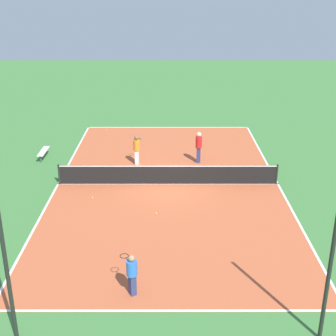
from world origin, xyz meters
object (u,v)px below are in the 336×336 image
tennis_ball_near_net (246,181)px  fence_post_back_left (330,264)px  tennis_ball_far_baseline (107,130)px  player_near_blue (132,272)px  fence_post_back_right (6,264)px  player_coach_red (199,145)px  tennis_net (168,174)px  tennis_ball_midcourt (156,213)px  bench (43,152)px  tennis_ball_right_alley (92,198)px  player_center_orange (137,148)px

tennis_ball_near_net → fence_post_back_left: fence_post_back_left is taller
tennis_ball_far_baseline → tennis_ball_near_net: size_ratio=1.00×
player_near_blue → fence_post_back_right: bearing=93.8°
player_coach_red → fence_post_back_left: size_ratio=0.35×
tennis_net → tennis_ball_midcourt: tennis_net is taller
tennis_net → tennis_ball_far_baseline: bearing=-64.9°
bench → fence_post_back_right: size_ratio=0.33×
player_coach_red → fence_post_back_right: (6.19, 14.19, 1.48)m
bench → tennis_ball_near_net: (-11.41, 3.49, -0.33)m
tennis_ball_far_baseline → tennis_ball_right_alley: 10.90m
player_coach_red → tennis_ball_right_alley: 7.27m
player_near_blue → fence_post_back_right: fence_post_back_right is taller
bench → tennis_ball_far_baseline: (-3.04, -5.35, -0.33)m
bench → player_center_orange: 5.69m
tennis_ball_midcourt → tennis_ball_near_net: bearing=-141.7°
player_coach_red → tennis_ball_far_baseline: player_coach_red is taller
bench → player_coach_red: size_ratio=0.94×
player_near_blue → tennis_ball_far_baseline: size_ratio=22.14×
player_center_orange → fence_post_back_left: fence_post_back_left is taller
player_coach_red → player_near_blue: 12.48m
tennis_ball_near_net → bench: bearing=-17.0°
player_coach_red → tennis_ball_midcourt: size_ratio=26.61×
player_near_blue → player_center_orange: player_center_orange is taller
player_near_blue → tennis_ball_far_baseline: (3.09, -18.23, -0.82)m
player_center_orange → fence_post_back_right: bearing=175.8°
tennis_ball_near_net → fence_post_back_right: 14.49m
player_center_orange → tennis_net: bearing=-141.0°
player_near_blue → fence_post_back_left: fence_post_back_left is taller
fence_post_back_left → tennis_net: bearing=-68.3°
player_coach_red → fence_post_back_right: 15.55m
fence_post_back_left → fence_post_back_right: 8.88m
tennis_ball_near_net → fence_post_back_left: 11.72m
player_coach_red → fence_post_back_left: bearing=-158.9°
tennis_ball_right_alley → player_near_blue: bearing=108.4°
player_center_orange → fence_post_back_right: (2.68, 13.92, 1.55)m
tennis_net → tennis_ball_near_net: size_ratio=164.99×
player_center_orange → tennis_ball_near_net: 6.42m
tennis_ball_midcourt → tennis_ball_near_net: same height
bench → player_center_orange: bearing=79.6°
player_near_blue → player_coach_red: bearing=-42.2°
tennis_ball_near_net → tennis_ball_right_alley: same height
tennis_ball_midcourt → fence_post_back_right: 9.07m
tennis_ball_far_baseline → bench: bearing=60.4°
tennis_ball_midcourt → fence_post_back_right: fence_post_back_right is taller
player_coach_red → fence_post_back_right: bearing=166.7°
tennis_ball_far_baseline → fence_post_back_right: 20.44m
tennis_ball_midcourt → bench: bearing=-46.5°
player_center_orange → tennis_ball_near_net: size_ratio=25.00×
tennis_net → player_near_blue: (1.19, 9.08, 0.31)m
bench → tennis_ball_right_alley: bench is taller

